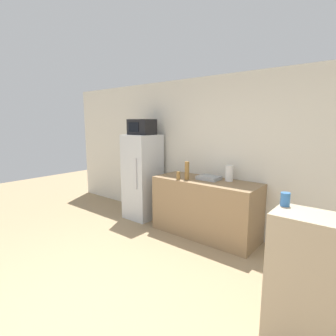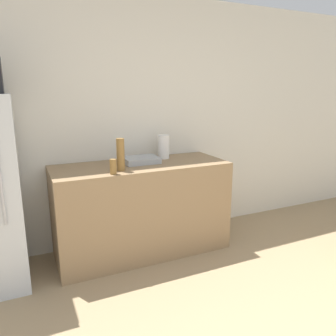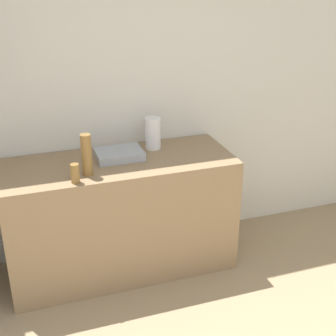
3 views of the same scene
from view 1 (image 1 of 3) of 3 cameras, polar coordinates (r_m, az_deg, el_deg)
name	(u,v)px [view 1 (image 1 of 3)]	position (r m, az deg, el deg)	size (l,w,h in m)	color
ground_plane	(70,334)	(2.87, -20.64, -30.66)	(14.00, 14.00, 0.00)	#9E8460
wall_back	(227,156)	(4.44, 12.78, 2.63)	(8.00, 0.06, 2.60)	silver
refrigerator	(143,177)	(5.09, -5.54, -1.90)	(0.57, 0.63, 1.62)	silver
microwave	(142,127)	(4.98, -5.73, 8.87)	(0.48, 0.34, 0.29)	black
counter	(205,208)	(4.38, 8.09, -8.54)	(1.73, 0.67, 0.93)	#937551
sink_basin	(209,178)	(4.29, 8.89, -2.12)	(0.35, 0.26, 0.06)	#9EA3A8
bottle_tall	(187,171)	(4.22, 4.15, -0.58)	(0.07, 0.07, 0.30)	olive
bottle_short	(178,176)	(4.22, 2.25, -1.70)	(0.06, 0.06, 0.13)	olive
shelf_cabinet	(322,289)	(2.52, 30.54, -21.73)	(0.78, 0.39, 1.14)	tan
jar	(285,199)	(2.42, 24.16, -6.24)	(0.08, 0.08, 0.11)	#336BB2
paper_towel_roll	(229,173)	(4.23, 13.18, -1.12)	(0.12, 0.12, 0.25)	white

